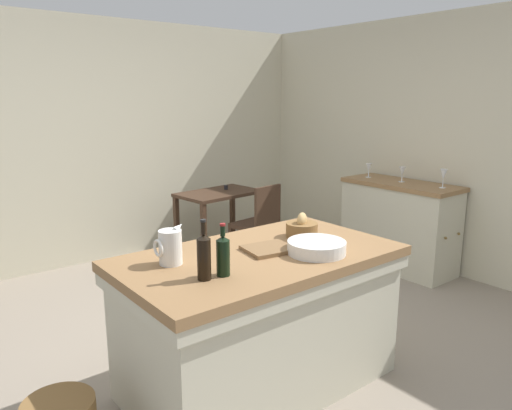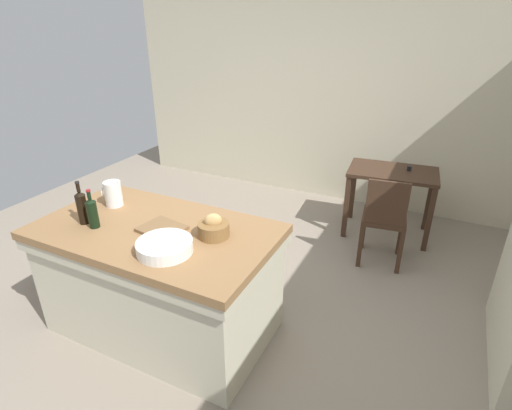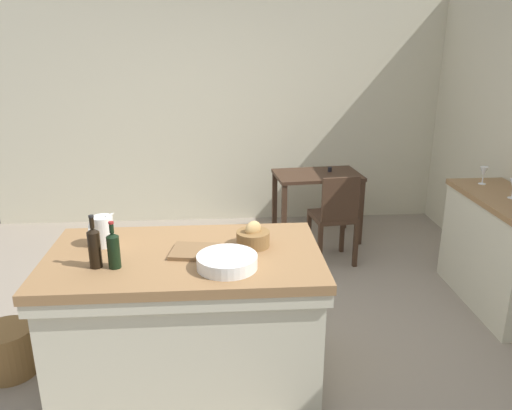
{
  "view_description": "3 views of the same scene",
  "coord_description": "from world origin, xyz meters",
  "px_view_note": "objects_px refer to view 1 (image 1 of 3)",
  "views": [
    {
      "loc": [
        -2.01,
        -2.6,
        1.8
      ],
      "look_at": [
        0.36,
        0.36,
        0.94
      ],
      "focal_mm": 34.18,
      "sensor_mm": 36.0,
      "label": 1
    },
    {
      "loc": [
        1.47,
        -2.34,
        2.22
      ],
      "look_at": [
        0.18,
        0.29,
        0.83
      ],
      "focal_mm": 28.29,
      "sensor_mm": 36.0,
      "label": 2
    },
    {
      "loc": [
        -0.01,
        -3.3,
        2.15
      ],
      "look_at": [
        0.25,
        0.37,
        0.9
      ],
      "focal_mm": 35.42,
      "sensor_mm": 36.0,
      "label": 3
    }
  ],
  "objects_px": {
    "pitcher": "(170,247)",
    "wine_bottle_amber": "(204,256)",
    "bread_basket": "(302,229)",
    "wine_glass_left": "(402,172)",
    "island_table": "(260,315)",
    "wine_bottle_dark": "(223,255)",
    "wine_glass_far_left": "(444,175)",
    "cutting_board": "(269,249)",
    "side_cabinet": "(399,225)",
    "wine_glass_middle": "(369,168)",
    "writing_desk": "(219,202)",
    "wash_bowl": "(317,247)",
    "wooden_chair": "(259,224)"
  },
  "relations": [
    {
      "from": "pitcher",
      "to": "wine_glass_middle",
      "type": "height_order",
      "value": "pitcher"
    },
    {
      "from": "wash_bowl",
      "to": "wine_glass_far_left",
      "type": "xyz_separation_m",
      "value": [
        2.29,
        0.55,
        0.14
      ]
    },
    {
      "from": "pitcher",
      "to": "wine_glass_far_left",
      "type": "xyz_separation_m",
      "value": [
        3.06,
        0.17,
        0.07
      ]
    },
    {
      "from": "wash_bowl",
      "to": "wine_glass_middle",
      "type": "bearing_deg",
      "value": 32.13
    },
    {
      "from": "pitcher",
      "to": "wine_bottle_dark",
      "type": "xyz_separation_m",
      "value": [
        0.13,
        -0.33,
        0.01
      ]
    },
    {
      "from": "writing_desk",
      "to": "wine_glass_far_left",
      "type": "distance_m",
      "value": 2.38
    },
    {
      "from": "writing_desk",
      "to": "pitcher",
      "type": "xyz_separation_m",
      "value": [
        -1.78,
        -2.13,
        0.36
      ]
    },
    {
      "from": "wine_glass_far_left",
      "to": "bread_basket",
      "type": "bearing_deg",
      "value": -173.42
    },
    {
      "from": "bread_basket",
      "to": "wine_glass_left",
      "type": "height_order",
      "value": "wine_glass_left"
    },
    {
      "from": "bread_basket",
      "to": "island_table",
      "type": "bearing_deg",
      "value": -168.5
    },
    {
      "from": "writing_desk",
      "to": "wine_glass_middle",
      "type": "xyz_separation_m",
      "value": [
        1.22,
        -1.11,
        0.41
      ]
    },
    {
      "from": "wine_glass_far_left",
      "to": "wooden_chair",
      "type": "bearing_deg",
      "value": 133.17
    },
    {
      "from": "wine_glass_middle",
      "to": "wine_bottle_dark",
      "type": "bearing_deg",
      "value": -154.82
    },
    {
      "from": "pitcher",
      "to": "wine_glass_middle",
      "type": "xyz_separation_m",
      "value": [
        3.0,
        1.02,
        0.05
      ]
    },
    {
      "from": "pitcher",
      "to": "cutting_board",
      "type": "xyz_separation_m",
      "value": [
        0.58,
        -0.16,
        -0.09
      ]
    },
    {
      "from": "wine_glass_left",
      "to": "wash_bowl",
      "type": "bearing_deg",
      "value": -156.25
    },
    {
      "from": "cutting_board",
      "to": "wash_bowl",
      "type": "bearing_deg",
      "value": -47.97
    },
    {
      "from": "writing_desk",
      "to": "wash_bowl",
      "type": "relative_size",
      "value": 2.7
    },
    {
      "from": "wash_bowl",
      "to": "wine_glass_left",
      "type": "xyz_separation_m",
      "value": [
        2.26,
        1.0,
        0.12
      ]
    },
    {
      "from": "pitcher",
      "to": "wine_bottle_amber",
      "type": "xyz_separation_m",
      "value": [
        0.02,
        -0.32,
        0.03
      ]
    },
    {
      "from": "cutting_board",
      "to": "wine_bottle_amber",
      "type": "distance_m",
      "value": 0.59
    },
    {
      "from": "writing_desk",
      "to": "wash_bowl",
      "type": "height_order",
      "value": "wash_bowl"
    },
    {
      "from": "wooden_chair",
      "to": "wine_glass_far_left",
      "type": "distance_m",
      "value": 1.88
    },
    {
      "from": "cutting_board",
      "to": "wine_bottle_amber",
      "type": "xyz_separation_m",
      "value": [
        -0.56,
        -0.15,
        0.12
      ]
    },
    {
      "from": "bread_basket",
      "to": "pitcher",
      "type": "bearing_deg",
      "value": 175.64
    },
    {
      "from": "writing_desk",
      "to": "wine_bottle_dark",
      "type": "relative_size",
      "value": 3.37
    },
    {
      "from": "island_table",
      "to": "bread_basket",
      "type": "bearing_deg",
      "value": 11.5
    },
    {
      "from": "writing_desk",
      "to": "wine_glass_left",
      "type": "relative_size",
      "value": 6.02
    },
    {
      "from": "pitcher",
      "to": "wine_glass_left",
      "type": "relative_size",
      "value": 1.51
    },
    {
      "from": "island_table",
      "to": "wine_glass_left",
      "type": "distance_m",
      "value": 2.7
    },
    {
      "from": "island_table",
      "to": "bread_basket",
      "type": "distance_m",
      "value": 0.64
    },
    {
      "from": "wooden_chair",
      "to": "cutting_board",
      "type": "xyz_separation_m",
      "value": [
        -1.25,
        -1.64,
        0.39
      ]
    },
    {
      "from": "wine_glass_far_left",
      "to": "wine_glass_left",
      "type": "xyz_separation_m",
      "value": [
        -0.03,
        0.45,
        -0.02
      ]
    },
    {
      "from": "wash_bowl",
      "to": "bread_basket",
      "type": "relative_size",
      "value": 1.66
    },
    {
      "from": "wine_glass_middle",
      "to": "writing_desk",
      "type": "bearing_deg",
      "value": 137.68
    },
    {
      "from": "wine_bottle_amber",
      "to": "wine_bottle_dark",
      "type": "bearing_deg",
      "value": -6.87
    },
    {
      "from": "wash_bowl",
      "to": "cutting_board",
      "type": "bearing_deg",
      "value": 132.03
    },
    {
      "from": "side_cabinet",
      "to": "bread_basket",
      "type": "distance_m",
      "value": 2.24
    },
    {
      "from": "island_table",
      "to": "bread_basket",
      "type": "height_order",
      "value": "bread_basket"
    },
    {
      "from": "island_table",
      "to": "side_cabinet",
      "type": "xyz_separation_m",
      "value": [
        2.51,
        0.77,
        -0.01
      ]
    },
    {
      "from": "wine_bottle_amber",
      "to": "wine_glass_middle",
      "type": "xyz_separation_m",
      "value": [
        2.98,
        1.34,
        0.02
      ]
    },
    {
      "from": "pitcher",
      "to": "island_table",
      "type": "bearing_deg",
      "value": -17.28
    },
    {
      "from": "side_cabinet",
      "to": "wine_glass_middle",
      "type": "distance_m",
      "value": 0.7
    },
    {
      "from": "wooden_chair",
      "to": "side_cabinet",
      "type": "bearing_deg",
      "value": -36.28
    },
    {
      "from": "writing_desk",
      "to": "cutting_board",
      "type": "distance_m",
      "value": 2.6
    },
    {
      "from": "side_cabinet",
      "to": "wine_glass_middle",
      "type": "height_order",
      "value": "wine_glass_middle"
    },
    {
      "from": "wine_bottle_dark",
      "to": "wine_glass_far_left",
      "type": "height_order",
      "value": "wine_bottle_dark"
    },
    {
      "from": "wine_bottle_dark",
      "to": "writing_desk",
      "type": "bearing_deg",
      "value": 56.2
    },
    {
      "from": "island_table",
      "to": "pitcher",
      "type": "xyz_separation_m",
      "value": [
        -0.51,
        0.16,
        0.5
      ]
    },
    {
      "from": "island_table",
      "to": "wine_bottle_dark",
      "type": "relative_size",
      "value": 6.0
    }
  ]
}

